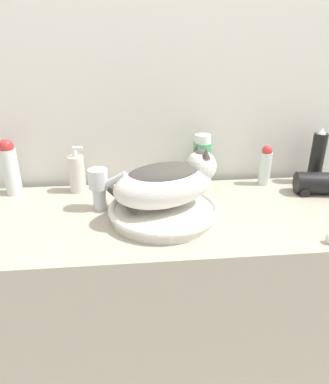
{
  "coord_description": "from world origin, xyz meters",
  "views": [
    {
      "loc": [
        -0.13,
        -0.71,
        1.37
      ],
      "look_at": [
        -0.04,
        0.23,
        0.96
      ],
      "focal_mm": 32.0,
      "sensor_mm": 36.0,
      "label": 1
    }
  ],
  "objects": [
    {
      "name": "hair_dryer",
      "position": [
        0.54,
        0.37,
        0.91
      ],
      "size": [
        0.19,
        0.11,
        0.08
      ],
      "rotation": [
        0.0,
        0.0,
        -0.16
      ],
      "color": "black",
      "rests_on": "vanity_counter"
    },
    {
      "name": "hairspray_can_black",
      "position": [
        0.58,
        0.48,
        0.97
      ],
      "size": [
        0.05,
        0.05,
        0.22
      ],
      "color": "black",
      "rests_on": "vanity_counter"
    },
    {
      "name": "sink_basin",
      "position": [
        -0.04,
        0.24,
        0.89
      ],
      "size": [
        0.35,
        0.35,
        0.04
      ],
      "color": "white",
      "rests_on": "vanity_counter"
    },
    {
      "name": "wall_back",
      "position": [
        0.0,
        0.59,
        1.2
      ],
      "size": [
        8.0,
        0.05,
        2.4
      ],
      "color": "silver",
      "rests_on": "ground_plane"
    },
    {
      "name": "lotion_bottle_white",
      "position": [
        -0.56,
        0.48,
        0.97
      ],
      "size": [
        0.05,
        0.05,
        0.2
      ],
      "color": "silver",
      "rests_on": "vanity_counter"
    },
    {
      "name": "faucet",
      "position": [
        -0.24,
        0.32,
        0.96
      ],
      "size": [
        0.13,
        0.08,
        0.14
      ],
      "rotation": [
        0.0,
        0.0,
        -0.38
      ],
      "color": "silver",
      "rests_on": "vanity_counter"
    },
    {
      "name": "mouthwash_bottle",
      "position": [
        0.13,
        0.48,
        0.97
      ],
      "size": [
        0.07,
        0.07,
        0.2
      ],
      "color": "#4CA366",
      "rests_on": "vanity_counter"
    },
    {
      "name": "deodorant_stick",
      "position": [
        0.37,
        0.48,
        0.95
      ],
      "size": [
        0.04,
        0.04,
        0.15
      ],
      "color": "silver",
      "rests_on": "vanity_counter"
    },
    {
      "name": "vanity_counter",
      "position": [
        0.0,
        0.27,
        0.44
      ],
      "size": [
        1.3,
        0.53,
        0.87
      ],
      "color": "#B2A893",
      "rests_on": "ground_plane"
    },
    {
      "name": "cat",
      "position": [
        -0.03,
        0.24,
        0.99
      ],
      "size": [
        0.36,
        0.27,
        0.17
      ],
      "rotation": [
        0.0,
        0.0,
        0.34
      ],
      "color": "silver",
      "rests_on": "sink_basin"
    },
    {
      "name": "soap_pump_bottle",
      "position": [
        -0.33,
        0.48,
        0.94
      ],
      "size": [
        0.06,
        0.06,
        0.17
      ],
      "color": "silver",
      "rests_on": "vanity_counter"
    }
  ]
}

